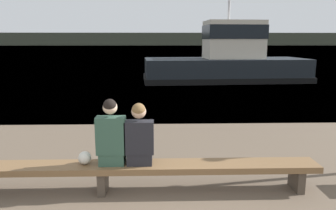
{
  "coord_description": "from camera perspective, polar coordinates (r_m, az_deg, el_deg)",
  "views": [
    {
      "loc": [
        0.19,
        -2.55,
        2.37
      ],
      "look_at": [
        0.42,
        5.32,
        0.81
      ],
      "focal_mm": 35.0,
      "sensor_mm": 36.0,
      "label": 1
    }
  ],
  "objects": [
    {
      "name": "shopping_bag",
      "position": [
        5.35,
        -14.31,
        -8.91
      ],
      "size": [
        0.2,
        0.21,
        0.2
      ],
      "color": "beige",
      "rests_on": "bench_main"
    },
    {
      "name": "person_right",
      "position": [
        5.12,
        -5.02,
        -5.71
      ],
      "size": [
        0.45,
        0.42,
        0.98
      ],
      "color": "black",
      "rests_on": "bench_main"
    },
    {
      "name": "far_shoreline",
      "position": [
        163.74,
        -1.79,
        11.4
      ],
      "size": [
        600.0,
        12.0,
        5.93
      ],
      "primitive_type": "cube",
      "color": "#424738",
      "rests_on": "ground"
    },
    {
      "name": "water_surface",
      "position": [
        129.18,
        -1.8,
        10.14
      ],
      "size": [
        240.0,
        240.0,
        0.0
      ],
      "primitive_type": "plane",
      "color": "#386084",
      "rests_on": "ground"
    },
    {
      "name": "tugboat_red",
      "position": [
        19.8,
        10.24,
        7.35
      ],
      "size": [
        9.77,
        4.27,
        6.91
      ],
      "rotation": [
        0.0,
        0.0,
        1.64
      ],
      "color": "black",
      "rests_on": "water_surface"
    },
    {
      "name": "person_left",
      "position": [
        5.15,
        -9.85,
        -5.4
      ],
      "size": [
        0.45,
        0.42,
        1.05
      ],
      "color": "#2D4C3D",
      "rests_on": "bench_main"
    },
    {
      "name": "bench_main",
      "position": [
        5.34,
        -11.33,
        -10.92
      ],
      "size": [
        6.82,
        0.48,
        0.46
      ],
      "color": "brown",
      "rests_on": "ground"
    }
  ]
}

